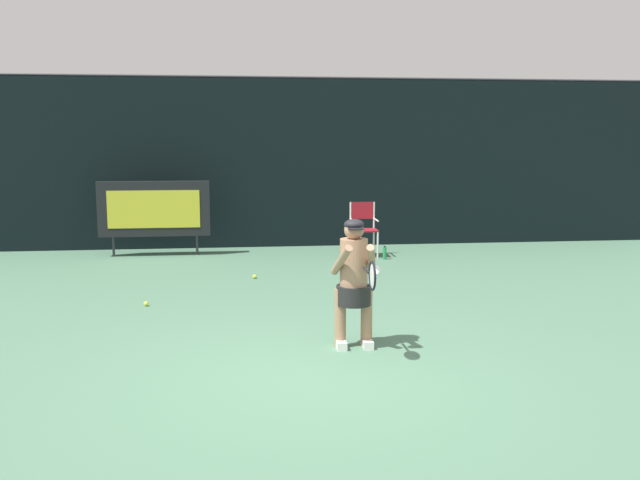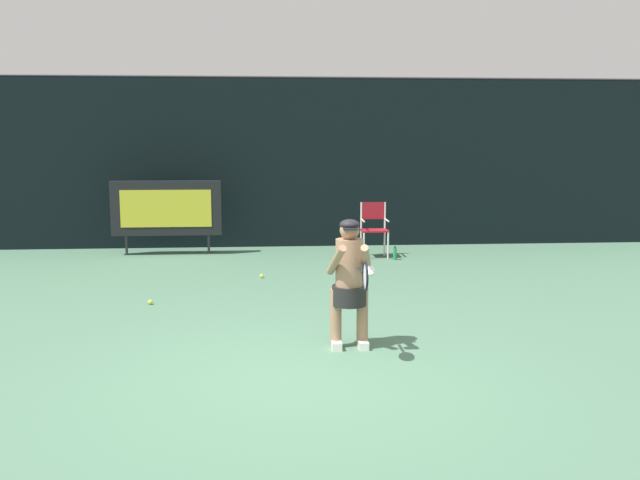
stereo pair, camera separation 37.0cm
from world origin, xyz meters
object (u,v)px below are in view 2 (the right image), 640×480
Objects in this scene: scoreboard at (167,208)px; tennis_ball_loose at (150,302)px; water_bottle at (395,254)px; tennis_racket at (365,276)px; tennis_player at (350,279)px; tennis_ball_spare at (262,276)px; umpire_chair at (374,226)px.

scoreboard is 4.48m from tennis_ball_loose.
water_bottle is 6.43m from tennis_racket.
tennis_ball_spare is (-1.00, 4.04, -0.75)m from tennis_player.
tennis_ball_spare is (-1.09, 4.60, -0.89)m from tennis_racket.
tennis_ball_spare is (1.57, 1.78, 0.00)m from tennis_ball_loose.
water_bottle is 5.35m from tennis_ball_loose.
scoreboard is at bearing 107.06° from tennis_racket.
tennis_ball_spare is at bearing -148.13° from water_bottle.
umpire_chair is at bearing 42.11° from tennis_ball_spare.
umpire_chair reaches higher than water_bottle.
tennis_racket is 3.98m from tennis_ball_loose.
tennis_ball_loose and tennis_ball_spare have the same top height.
water_bottle is 0.44× the size of tennis_racket.
tennis_player reaches higher than tennis_racket.
umpire_chair is 0.73m from water_bottle.
tennis_racket is at bearing -76.65° from tennis_ball_spare.
water_bottle is at bearing 70.89° from tennis_racket.
umpire_chair is at bearing 130.43° from water_bottle.
tennis_player reaches higher than water_bottle.
tennis_racket is (0.09, -0.56, 0.14)m from tennis_player.
tennis_racket is at bearing -67.31° from scoreboard.
umpire_chair is 15.88× the size of tennis_ball_loose.
water_bottle is 3.90× the size of tennis_ball_spare.
umpire_chair is 6.18m from tennis_player.
tennis_player is at bearing 93.72° from tennis_racket.
tennis_ball_spare is at bearing -137.89° from umpire_chair.
tennis_player reaches higher than tennis_ball_spare.
tennis_ball_spare is at bearing 48.55° from tennis_ball_loose.
tennis_racket reaches higher than tennis_ball_spare.
tennis_ball_spare is (-2.58, -1.60, -0.09)m from water_bottle.
umpire_chair is at bearing -7.92° from scoreboard.
tennis_ball_loose is at bearing -140.82° from water_bottle.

